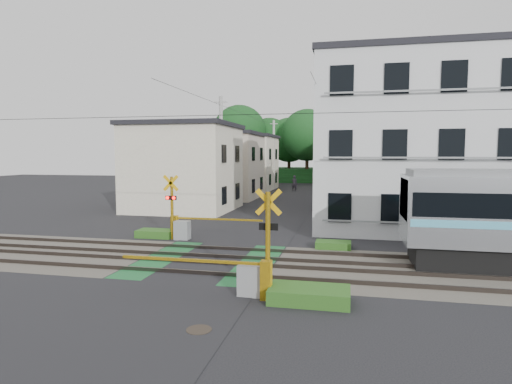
% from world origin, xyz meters
% --- Properties ---
extents(ground, '(120.00, 120.00, 0.00)m').
position_xyz_m(ground, '(0.00, 0.00, 0.00)').
color(ground, black).
extents(track_bed, '(120.00, 120.00, 0.14)m').
position_xyz_m(track_bed, '(0.00, 0.00, 0.04)').
color(track_bed, '#47423A').
rests_on(track_bed, ground).
extents(crossing_signal_near, '(4.74, 0.65, 3.09)m').
position_xyz_m(crossing_signal_near, '(2.59, -3.65, 0.71)').
color(crossing_signal_near, '#E4A60C').
rests_on(crossing_signal_near, ground).
extents(crossing_signal_far, '(4.74, 0.65, 3.09)m').
position_xyz_m(crossing_signal_far, '(-2.59, 3.65, 0.71)').
color(crossing_signal_far, '#E4A60C').
rests_on(crossing_signal_far, ground).
extents(apartment_block, '(10.20, 8.36, 9.30)m').
position_xyz_m(apartment_block, '(8.50, 9.49, 4.66)').
color(apartment_block, silver).
rests_on(apartment_block, ground).
extents(houses_row, '(22.07, 31.35, 6.80)m').
position_xyz_m(houses_row, '(0.25, 25.92, 3.24)').
color(houses_row, silver).
rests_on(houses_row, ground).
extents(tree_hill, '(40.00, 13.87, 11.18)m').
position_xyz_m(tree_hill, '(-1.26, 48.47, 5.15)').
color(tree_hill, '#164219').
rests_on(tree_hill, ground).
extents(catenary, '(60.00, 5.04, 7.00)m').
position_xyz_m(catenary, '(6.00, 0.03, 3.70)').
color(catenary, '#2D2D33').
rests_on(catenary, ground).
extents(utility_poles, '(7.90, 42.00, 8.00)m').
position_xyz_m(utility_poles, '(-1.05, 23.01, 4.08)').
color(utility_poles, '#A5A5A0').
rests_on(utility_poles, ground).
extents(pedestrian, '(0.66, 0.44, 1.77)m').
position_xyz_m(pedestrian, '(-0.65, 31.56, 0.88)').
color(pedestrian, '#38313D').
rests_on(pedestrian, ground).
extents(manhole_cover, '(0.60, 0.60, 0.02)m').
position_xyz_m(manhole_cover, '(1.89, -6.25, 0.01)').
color(manhole_cover, '#2D261E').
rests_on(manhole_cover, ground).
extents(weed_patches, '(10.25, 8.80, 0.40)m').
position_xyz_m(weed_patches, '(1.76, -0.09, 0.18)').
color(weed_patches, '#2D5E1E').
rests_on(weed_patches, ground).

